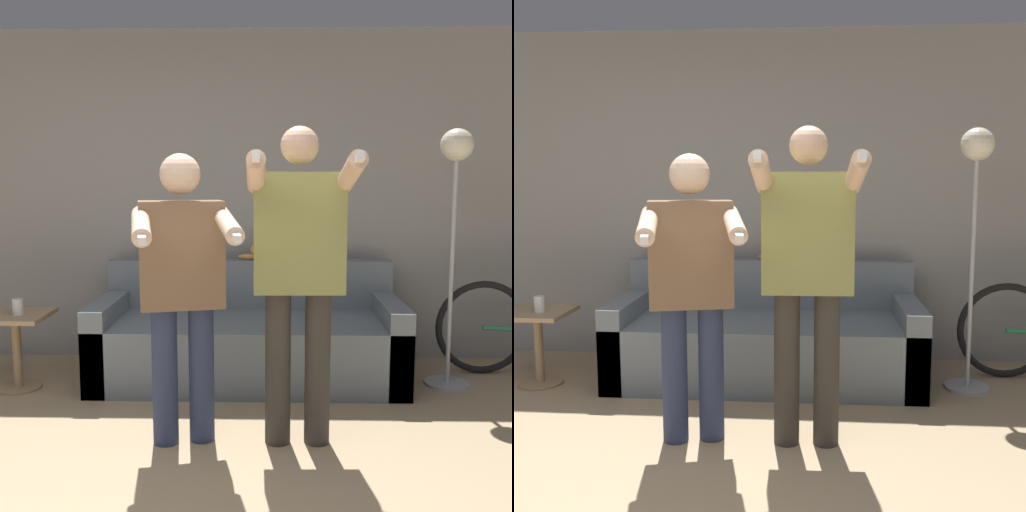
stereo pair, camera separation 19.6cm
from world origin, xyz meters
TOP-DOWN VIEW (x-y plane):
  - wall_back at (0.00, 2.67)m, footprint 10.00×0.05m
  - couch at (0.46, 2.12)m, footprint 2.18×0.90m
  - person_left at (0.14, 1.03)m, footprint 0.61×0.75m
  - person_right at (0.77, 1.03)m, footprint 0.56×0.67m
  - cat at (0.63, 2.46)m, footprint 0.44×0.15m
  - floor_lamp at (1.87, 2.00)m, footprint 0.31×0.31m
  - side_table at (-1.14, 1.86)m, footprint 0.45×0.45m
  - cup at (-1.10, 1.82)m, footprint 0.07×0.07m

SIDE VIEW (x-z plane):
  - couch at x=0.46m, z-range -0.14..0.69m
  - side_table at x=-1.14m, z-range 0.11..0.65m
  - cup at x=-1.10m, z-range 0.53..0.64m
  - cat at x=0.63m, z-range 0.82..1.00m
  - person_left at x=0.14m, z-range 0.12..1.71m
  - person_right at x=0.77m, z-range 0.15..1.88m
  - wall_back at x=0.00m, z-range 0.00..2.60m
  - floor_lamp at x=1.87m, z-range 0.46..2.25m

